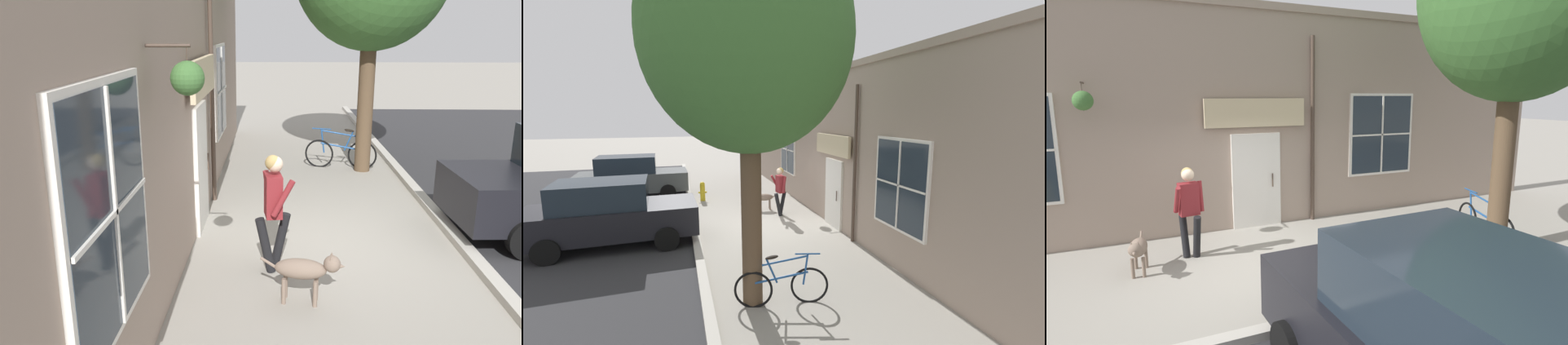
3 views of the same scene
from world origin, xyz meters
The scene contains 5 objects.
ground_plane centered at (0.00, 0.00, 0.00)m, with size 90.00×90.00×0.00m, color gray.
storefront_facade centered at (-2.34, 0.01, 2.42)m, with size 0.95×18.00×4.84m.
pedestrian_walking centered at (-0.94, -0.94, 1.00)m, with size 0.55×0.55×1.67m.
dog_on_leash centered at (-0.53, -1.84, 0.45)m, with size 1.05×0.37×0.68m.
leaning_bicycle centered at (0.67, 4.58, 0.38)m, with size 1.72×0.37×1.00m.
Camera 1 is at (-0.91, -7.52, 3.29)m, focal length 35.00 mm.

